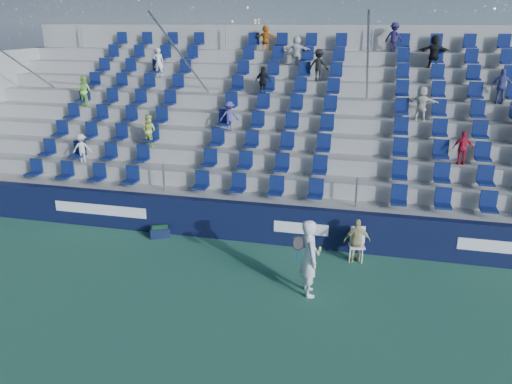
% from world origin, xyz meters
% --- Properties ---
extents(ground, '(70.00, 70.00, 0.00)m').
position_xyz_m(ground, '(0.00, 0.00, 0.00)').
color(ground, '#2B644C').
rests_on(ground, ground).
extents(sponsor_wall, '(24.00, 0.32, 1.20)m').
position_xyz_m(sponsor_wall, '(0.00, 3.15, 0.60)').
color(sponsor_wall, black).
rests_on(sponsor_wall, ground).
extents(grandstand, '(24.00, 8.17, 6.63)m').
position_xyz_m(grandstand, '(0.00, 8.24, 2.14)').
color(grandstand, gray).
rests_on(grandstand, ground).
extents(tennis_player, '(0.73, 0.82, 1.93)m').
position_xyz_m(tennis_player, '(2.09, 0.45, 0.97)').
color(tennis_player, silver).
rests_on(tennis_player, ground).
extents(line_judge_chair, '(0.50, 0.51, 0.95)m').
position_xyz_m(line_judge_chair, '(3.14, 2.65, 0.54)').
color(line_judge_chair, white).
rests_on(line_judge_chair, ground).
extents(line_judge, '(0.78, 0.47, 1.25)m').
position_xyz_m(line_judge, '(3.14, 2.50, 0.63)').
color(line_judge, tan).
rests_on(line_judge, ground).
extents(ball_bin, '(0.69, 0.59, 0.33)m').
position_xyz_m(ball_bin, '(-2.84, 2.75, 0.18)').
color(ball_bin, '#0D1633').
rests_on(ball_bin, ground).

